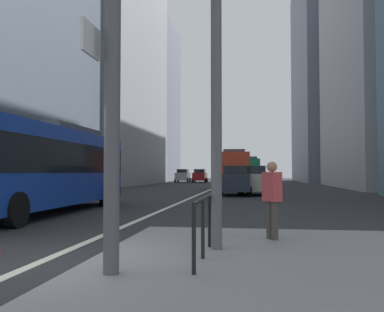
{
  "coord_description": "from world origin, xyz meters",
  "views": [
    {
      "loc": [
        3.59,
        -6.5,
        1.55
      ],
      "look_at": [
        -1.24,
        27.29,
        2.84
      ],
      "focal_mm": 39.3,
      "sensor_mm": 36.0,
      "label": 1
    }
  ],
  "objects_px": {
    "car_oncoming_mid": "(183,176)",
    "car_receding_far": "(255,180)",
    "car_oncoming_far": "(200,176)",
    "car_receding_near": "(235,180)",
    "pedestrian_waiting": "(272,196)",
    "city_bus_red_distant": "(250,170)",
    "city_bus_red_receding": "(235,169)",
    "city_bus_blue_oncoming": "(41,164)"
  },
  "relations": [
    {
      "from": "pedestrian_waiting",
      "to": "car_receding_near",
      "type": "bearing_deg",
      "value": 94.59
    },
    {
      "from": "car_oncoming_far",
      "to": "car_receding_near",
      "type": "bearing_deg",
      "value": -78.97
    },
    {
      "from": "city_bus_red_receding",
      "to": "car_receding_far",
      "type": "bearing_deg",
      "value": -79.7
    },
    {
      "from": "car_oncoming_far",
      "to": "pedestrian_waiting",
      "type": "relative_size",
      "value": 2.54
    },
    {
      "from": "car_receding_near",
      "to": "car_oncoming_mid",
      "type": "bearing_deg",
      "value": 105.08
    },
    {
      "from": "city_bus_red_distant",
      "to": "car_receding_near",
      "type": "distance_m",
      "value": 26.93
    },
    {
      "from": "car_receding_near",
      "to": "car_oncoming_far",
      "type": "bearing_deg",
      "value": 101.03
    },
    {
      "from": "city_bus_red_receding",
      "to": "city_bus_blue_oncoming",
      "type": "bearing_deg",
      "value": -105.0
    },
    {
      "from": "pedestrian_waiting",
      "to": "car_receding_far",
      "type": "bearing_deg",
      "value": 90.71
    },
    {
      "from": "city_bus_red_receding",
      "to": "car_receding_near",
      "type": "bearing_deg",
      "value": -87.8
    },
    {
      "from": "city_bus_red_distant",
      "to": "car_receding_near",
      "type": "xyz_separation_m",
      "value": [
        -0.89,
        -26.9,
        -0.85
      ]
    },
    {
      "from": "pedestrian_waiting",
      "to": "city_bus_red_receding",
      "type": "bearing_deg",
      "value": 93.77
    },
    {
      "from": "car_receding_near",
      "to": "car_receding_far",
      "type": "relative_size",
      "value": 0.98
    },
    {
      "from": "city_bus_red_receding",
      "to": "car_receding_near",
      "type": "distance_m",
      "value": 9.92
    },
    {
      "from": "city_bus_red_distant",
      "to": "pedestrian_waiting",
      "type": "relative_size",
      "value": 7.28
    },
    {
      "from": "city_bus_red_distant",
      "to": "car_oncoming_far",
      "type": "height_order",
      "value": "city_bus_red_distant"
    },
    {
      "from": "city_bus_blue_oncoming",
      "to": "city_bus_red_receding",
      "type": "xyz_separation_m",
      "value": [
        6.19,
        23.12,
        -0.0
      ]
    },
    {
      "from": "car_oncoming_far",
      "to": "car_receding_far",
      "type": "bearing_deg",
      "value": -76.55
    },
    {
      "from": "city_bus_blue_oncoming",
      "to": "city_bus_red_receding",
      "type": "height_order",
      "value": "same"
    },
    {
      "from": "car_receding_near",
      "to": "city_bus_red_receding",
      "type": "bearing_deg",
      "value": 92.2
    },
    {
      "from": "city_bus_red_receding",
      "to": "city_bus_red_distant",
      "type": "relative_size",
      "value": 0.9
    },
    {
      "from": "car_oncoming_mid",
      "to": "car_receding_far",
      "type": "xyz_separation_m",
      "value": [
        10.33,
        -32.83,
        -0.0
      ]
    },
    {
      "from": "city_bus_blue_oncoming",
      "to": "car_oncoming_mid",
      "type": "height_order",
      "value": "city_bus_blue_oncoming"
    },
    {
      "from": "city_bus_red_distant",
      "to": "car_oncoming_mid",
      "type": "height_order",
      "value": "city_bus_red_distant"
    },
    {
      "from": "city_bus_red_receding",
      "to": "car_oncoming_far",
      "type": "xyz_separation_m",
      "value": [
        -6.05,
        23.09,
        -0.85
      ]
    },
    {
      "from": "city_bus_blue_oncoming",
      "to": "car_receding_far",
      "type": "xyz_separation_m",
      "value": [
        7.85,
        14.04,
        -0.85
      ]
    },
    {
      "from": "car_oncoming_mid",
      "to": "car_oncoming_far",
      "type": "distance_m",
      "value": 2.71
    },
    {
      "from": "pedestrian_waiting",
      "to": "city_bus_red_distant",
      "type": "bearing_deg",
      "value": 90.78
    },
    {
      "from": "city_bus_red_receding",
      "to": "car_receding_far",
      "type": "xyz_separation_m",
      "value": [
        1.65,
        -9.08,
        -0.85
      ]
    },
    {
      "from": "city_bus_blue_oncoming",
      "to": "car_oncoming_far",
      "type": "relative_size",
      "value": 2.83
    },
    {
      "from": "city_bus_blue_oncoming",
      "to": "pedestrian_waiting",
      "type": "distance_m",
      "value": 9.87
    },
    {
      "from": "car_receding_far",
      "to": "city_bus_red_receding",
      "type": "bearing_deg",
      "value": 100.3
    },
    {
      "from": "city_bus_red_receding",
      "to": "car_receding_far",
      "type": "height_order",
      "value": "city_bus_red_receding"
    },
    {
      "from": "city_bus_red_distant",
      "to": "car_receding_near",
      "type": "relative_size",
      "value": 2.7
    },
    {
      "from": "car_oncoming_far",
      "to": "city_bus_red_distant",
      "type": "bearing_deg",
      "value": -39.65
    },
    {
      "from": "car_oncoming_mid",
      "to": "pedestrian_waiting",
      "type": "height_order",
      "value": "car_oncoming_mid"
    },
    {
      "from": "car_receding_near",
      "to": "car_receding_far",
      "type": "height_order",
      "value": "same"
    },
    {
      "from": "car_oncoming_mid",
      "to": "car_receding_near",
      "type": "relative_size",
      "value": 1.07
    },
    {
      "from": "car_receding_far",
      "to": "pedestrian_waiting",
      "type": "bearing_deg",
      "value": -89.29
    },
    {
      "from": "car_receding_near",
      "to": "car_receding_far",
      "type": "distance_m",
      "value": 1.5
    },
    {
      "from": "city_bus_red_distant",
      "to": "car_receding_far",
      "type": "xyz_separation_m",
      "value": [
        0.38,
        -26.11,
        -0.85
      ]
    },
    {
      "from": "car_oncoming_mid",
      "to": "car_receding_far",
      "type": "distance_m",
      "value": 34.41
    }
  ]
}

